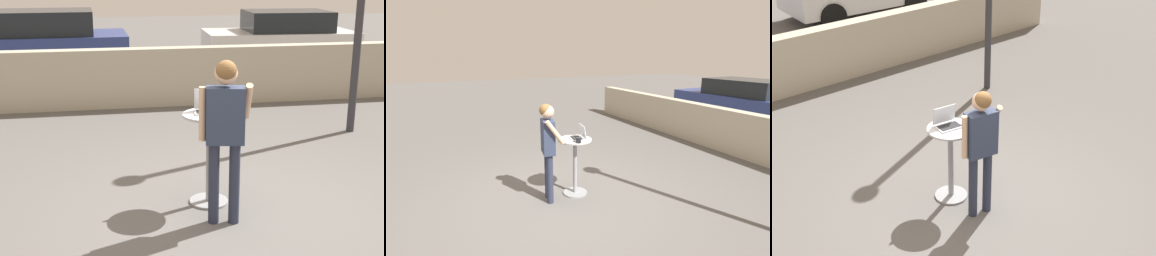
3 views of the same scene
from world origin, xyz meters
The scene contains 8 objects.
ground_plane centered at (0.00, 0.00, 0.00)m, with size 50.00×50.00×0.00m, color #5B5956.
pavement_kerb centered at (0.00, 4.87, 0.54)m, with size 13.05×0.35×1.09m.
cafe_table centered at (-0.11, 0.34, 0.62)m, with size 0.58×0.58×1.02m.
laptop centered at (-0.11, 0.40, 1.08)m, with size 0.35×0.29×0.25m.
coffee_mug centered at (0.12, 0.30, 1.06)m, with size 0.12×0.09×0.09m.
standing_person centered at (-0.07, -0.17, 1.06)m, with size 0.55×0.33×1.68m.
parked_car_near_street centered at (-2.70, 8.06, 0.81)m, with size 4.51×2.07×1.58m.
parked_car_further_down centered at (3.55, 8.50, 0.76)m, with size 3.98×2.10×1.46m.
Camera 1 is at (-1.27, -5.01, 2.48)m, focal length 50.00 mm.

